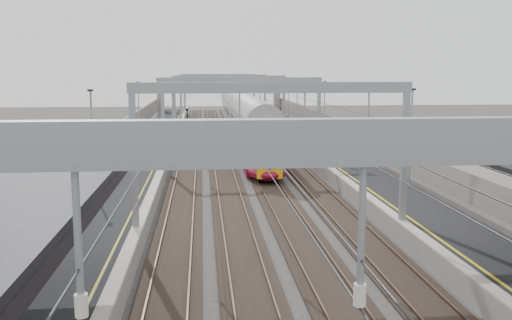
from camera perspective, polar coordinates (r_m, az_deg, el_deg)
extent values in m
cube|color=black|center=(49.66, -10.90, -0.07)|extent=(4.00, 120.00, 1.00)
cube|color=black|center=(50.68, 7.41, 0.19)|extent=(4.00, 120.00, 1.00)
cube|color=black|center=(49.51, -6.86, -0.54)|extent=(2.40, 140.00, 0.08)
cube|color=brown|center=(49.52, -7.69, -0.45)|extent=(0.07, 140.00, 0.14)
cube|color=brown|center=(49.49, -6.02, -0.43)|extent=(0.07, 140.00, 0.14)
cube|color=black|center=(49.53, -3.38, -0.49)|extent=(2.40, 140.00, 0.08)
cube|color=brown|center=(49.49, -4.22, -0.40)|extent=(0.07, 140.00, 0.14)
cube|color=brown|center=(49.54, -2.55, -0.38)|extent=(0.07, 140.00, 0.14)
cube|color=black|center=(49.72, 0.07, -0.44)|extent=(2.40, 140.00, 0.08)
cube|color=brown|center=(49.64, -0.75, -0.35)|extent=(0.07, 140.00, 0.14)
cube|color=brown|center=(49.78, 0.90, -0.32)|extent=(0.07, 140.00, 0.14)
cube|color=black|center=(50.09, 3.49, -0.38)|extent=(2.40, 140.00, 0.08)
cube|color=brown|center=(49.97, 2.68, -0.30)|extent=(0.07, 140.00, 0.14)
cube|color=brown|center=(50.20, 4.30, -0.27)|extent=(0.07, 140.00, 0.14)
cube|color=gray|center=(6.70, 23.19, 1.83)|extent=(13.00, 0.25, 0.50)
cube|color=gray|center=(26.30, -12.13, 0.39)|extent=(0.28, 0.28, 6.60)
cube|color=gray|center=(27.79, 14.63, 0.75)|extent=(0.28, 0.28, 6.60)
cube|color=gray|center=(26.05, 1.65, 7.25)|extent=(13.00, 0.25, 0.50)
cube|color=gray|center=(46.10, -9.28, 4.05)|extent=(0.28, 0.28, 6.60)
cube|color=gray|center=(46.97, 6.28, 4.20)|extent=(0.28, 0.28, 6.60)
cube|color=gray|center=(45.96, -1.44, 7.95)|extent=(13.00, 0.25, 0.50)
cube|color=gray|center=(66.02, -8.14, 5.50)|extent=(0.28, 0.28, 6.60)
cube|color=gray|center=(66.63, 2.80, 5.61)|extent=(0.28, 0.28, 6.60)
cube|color=gray|center=(65.92, -2.67, 8.23)|extent=(13.00, 0.25, 0.50)
cube|color=gray|center=(85.98, -7.53, 6.28)|extent=(0.28, 0.28, 6.60)
cube|color=gray|center=(86.45, 0.89, 6.37)|extent=(0.28, 0.28, 6.60)
cube|color=gray|center=(85.90, -3.33, 8.37)|extent=(13.00, 0.25, 0.50)
cube|color=gray|center=(103.95, -7.18, 6.72)|extent=(0.28, 0.28, 6.60)
cube|color=gray|center=(104.34, -0.20, 6.80)|extent=(0.28, 0.28, 6.60)
cube|color=gray|center=(103.89, -3.70, 8.45)|extent=(13.00, 0.25, 0.50)
cylinder|color=#262628|center=(53.92, -6.84, 6.06)|extent=(0.03, 140.00, 0.03)
cylinder|color=#262628|center=(53.93, -3.63, 6.11)|extent=(0.03, 140.00, 0.03)
cylinder|color=#262628|center=(54.11, -0.44, 6.14)|extent=(0.03, 140.00, 0.03)
cylinder|color=#262628|center=(54.45, 2.73, 6.14)|extent=(0.03, 140.00, 0.03)
cube|color=gray|center=(103.91, -3.69, 7.82)|extent=(22.00, 2.20, 1.40)
cube|color=gray|center=(104.21, -9.49, 6.01)|extent=(1.00, 2.20, 6.20)
cube|color=gray|center=(104.86, 2.10, 6.15)|extent=(1.00, 2.20, 6.20)
cube|color=gray|center=(49.91, -14.60, 1.12)|extent=(0.30, 120.00, 3.20)
cube|color=gray|center=(51.33, 10.92, 1.45)|extent=(0.30, 120.00, 3.20)
cube|color=maroon|center=(54.79, -0.45, 1.05)|extent=(2.89, 24.60, 0.86)
cube|color=gray|center=(54.55, -0.45, 3.17)|extent=(2.89, 24.60, 3.21)
cube|color=black|center=(46.37, 0.47, -0.80)|extent=(2.14, 2.57, 0.53)
cube|color=maroon|center=(79.59, -2.02, 3.49)|extent=(2.89, 24.60, 0.86)
cube|color=gray|center=(79.43, -2.03, 4.95)|extent=(2.89, 24.60, 3.21)
cube|color=black|center=(71.08, -1.60, 2.58)|extent=(2.14, 2.57, 0.53)
ellipsoid|color=gray|center=(42.22, 1.02, 1.05)|extent=(2.89, 5.56, 4.49)
cube|color=#E5AC0C|center=(40.11, 1.38, -0.76)|extent=(1.82, 0.12, 1.60)
cube|color=black|center=(40.35, 1.31, 1.60)|extent=(1.71, 0.61, 1.00)
cylinder|color=black|center=(78.13, -6.89, 3.98)|extent=(0.12, 0.12, 3.00)
cube|color=black|center=(78.01, -6.91, 5.15)|extent=(0.32, 0.22, 0.75)
sphere|color=#0CE526|center=(77.87, -6.92, 5.25)|extent=(0.16, 0.16, 0.16)
cylinder|color=black|center=(77.79, -0.69, 4.02)|extent=(0.12, 0.12, 3.00)
cube|color=black|center=(77.67, -0.69, 5.20)|extent=(0.32, 0.22, 0.75)
sphere|color=red|center=(77.53, -0.68, 5.30)|extent=(0.16, 0.16, 0.16)
cylinder|color=black|center=(77.95, 0.93, 4.03)|extent=(0.12, 0.12, 3.00)
cube|color=black|center=(77.83, 0.93, 5.20)|extent=(0.32, 0.22, 0.75)
sphere|color=red|center=(77.69, 0.95, 5.31)|extent=(0.16, 0.16, 0.16)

